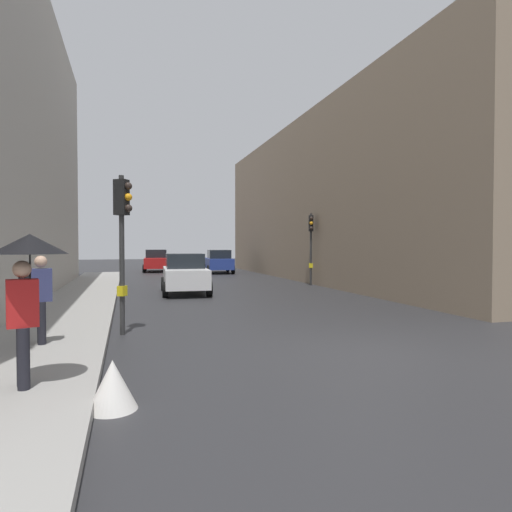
{
  "coord_description": "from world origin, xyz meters",
  "views": [
    {
      "loc": [
        -4.6,
        -7.64,
        2.15
      ],
      "look_at": [
        0.12,
        8.33,
        1.72
      ],
      "focal_mm": 30.67,
      "sensor_mm": 36.0,
      "label": 1
    }
  ],
  "objects_px": {
    "traffic_light_mid_street": "(311,236)",
    "car_blue_van": "(219,261)",
    "pedestrian_with_umbrella": "(28,267)",
    "warning_sign_triangle": "(113,385)",
    "traffic_light_near_right": "(123,225)",
    "car_white_compact": "(185,274)",
    "pedestrian_with_grey_backpack": "(39,294)",
    "car_red_sedan": "(156,261)"
  },
  "relations": [
    {
      "from": "car_red_sedan",
      "to": "warning_sign_triangle",
      "type": "bearing_deg",
      "value": -94.64
    },
    {
      "from": "pedestrian_with_umbrella",
      "to": "car_blue_van",
      "type": "bearing_deg",
      "value": 72.85
    },
    {
      "from": "car_blue_van",
      "to": "warning_sign_triangle",
      "type": "relative_size",
      "value": 6.66
    },
    {
      "from": "traffic_light_near_right",
      "to": "pedestrian_with_grey_backpack",
      "type": "distance_m",
      "value": 2.5
    },
    {
      "from": "car_blue_van",
      "to": "car_white_compact",
      "type": "distance_m",
      "value": 14.02
    },
    {
      "from": "car_white_compact",
      "to": "warning_sign_triangle",
      "type": "relative_size",
      "value": 6.61
    },
    {
      "from": "warning_sign_triangle",
      "to": "car_blue_van",
      "type": "bearing_deg",
      "value": 75.57
    },
    {
      "from": "pedestrian_with_umbrella",
      "to": "warning_sign_triangle",
      "type": "xyz_separation_m",
      "value": [
        1.14,
        -0.79,
        -1.52
      ]
    },
    {
      "from": "car_white_compact",
      "to": "pedestrian_with_umbrella",
      "type": "distance_m",
      "value": 13.26
    },
    {
      "from": "traffic_light_mid_street",
      "to": "traffic_light_near_right",
      "type": "distance_m",
      "value": 14.05
    },
    {
      "from": "car_white_compact",
      "to": "traffic_light_mid_street",
      "type": "bearing_deg",
      "value": 15.31
    },
    {
      "from": "traffic_light_mid_street",
      "to": "warning_sign_triangle",
      "type": "bearing_deg",
      "value": -121.78
    },
    {
      "from": "pedestrian_with_grey_backpack",
      "to": "traffic_light_mid_street",
      "type": "bearing_deg",
      "value": 46.64
    },
    {
      "from": "car_red_sedan",
      "to": "traffic_light_mid_street",
      "type": "bearing_deg",
      "value": -64.2
    },
    {
      "from": "car_red_sedan",
      "to": "traffic_light_near_right",
      "type": "bearing_deg",
      "value": -95.33
    },
    {
      "from": "car_blue_van",
      "to": "car_red_sedan",
      "type": "height_order",
      "value": "same"
    },
    {
      "from": "car_white_compact",
      "to": "warning_sign_triangle",
      "type": "height_order",
      "value": "car_white_compact"
    },
    {
      "from": "traffic_light_near_right",
      "to": "warning_sign_triangle",
      "type": "bearing_deg",
      "value": -91.08
    },
    {
      "from": "traffic_light_mid_street",
      "to": "pedestrian_with_umbrella",
      "type": "xyz_separation_m",
      "value": [
        -10.64,
        -14.56,
        -0.78
      ]
    },
    {
      "from": "traffic_light_near_right",
      "to": "pedestrian_with_umbrella",
      "type": "bearing_deg",
      "value": -106.59
    },
    {
      "from": "traffic_light_mid_street",
      "to": "car_blue_van",
      "type": "distance_m",
      "value": 11.9
    },
    {
      "from": "traffic_light_near_right",
      "to": "pedestrian_with_grey_backpack",
      "type": "bearing_deg",
      "value": -142.35
    },
    {
      "from": "car_white_compact",
      "to": "pedestrian_with_grey_backpack",
      "type": "xyz_separation_m",
      "value": [
        -4.16,
        -9.79,
        0.29
      ]
    },
    {
      "from": "car_blue_van",
      "to": "traffic_light_mid_street",
      "type": "bearing_deg",
      "value": -77.21
    },
    {
      "from": "traffic_light_mid_street",
      "to": "warning_sign_triangle",
      "type": "distance_m",
      "value": 18.19
    },
    {
      "from": "car_blue_van",
      "to": "pedestrian_with_grey_backpack",
      "type": "bearing_deg",
      "value": -109.98
    },
    {
      "from": "traffic_light_mid_street",
      "to": "pedestrian_with_umbrella",
      "type": "height_order",
      "value": "traffic_light_mid_street"
    },
    {
      "from": "car_blue_van",
      "to": "car_white_compact",
      "type": "relative_size",
      "value": 1.01
    },
    {
      "from": "traffic_light_mid_street",
      "to": "traffic_light_near_right",
      "type": "bearing_deg",
      "value": -132.06
    },
    {
      "from": "traffic_light_mid_street",
      "to": "car_blue_van",
      "type": "bearing_deg",
      "value": 102.79
    },
    {
      "from": "traffic_light_near_right",
      "to": "car_red_sedan",
      "type": "bearing_deg",
      "value": 84.67
    },
    {
      "from": "traffic_light_mid_street",
      "to": "car_white_compact",
      "type": "distance_m",
      "value": 7.32
    },
    {
      "from": "pedestrian_with_umbrella",
      "to": "traffic_light_mid_street",
      "type": "bearing_deg",
      "value": 53.83
    },
    {
      "from": "traffic_light_mid_street",
      "to": "car_red_sedan",
      "type": "xyz_separation_m",
      "value": [
        -7.07,
        14.63,
        -1.74
      ]
    },
    {
      "from": "traffic_light_mid_street",
      "to": "car_blue_van",
      "type": "height_order",
      "value": "traffic_light_mid_street"
    },
    {
      "from": "traffic_light_near_right",
      "to": "car_blue_van",
      "type": "distance_m",
      "value": 23.01
    },
    {
      "from": "car_blue_van",
      "to": "traffic_light_near_right",
      "type": "bearing_deg",
      "value": -107.26
    },
    {
      "from": "car_red_sedan",
      "to": "pedestrian_with_umbrella",
      "type": "distance_m",
      "value": 29.42
    },
    {
      "from": "pedestrian_with_umbrella",
      "to": "pedestrian_with_grey_backpack",
      "type": "distance_m",
      "value": 2.99
    },
    {
      "from": "pedestrian_with_umbrella",
      "to": "pedestrian_with_grey_backpack",
      "type": "bearing_deg",
      "value": 97.45
    },
    {
      "from": "traffic_light_mid_street",
      "to": "traffic_light_near_right",
      "type": "relative_size",
      "value": 1.0
    },
    {
      "from": "traffic_light_near_right",
      "to": "car_white_compact",
      "type": "height_order",
      "value": "traffic_light_near_right"
    }
  ]
}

